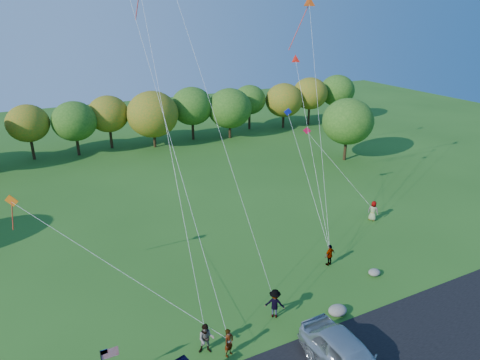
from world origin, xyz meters
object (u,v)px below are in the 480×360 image
object	(u,v)px
flyer_d	(330,255)
flyer_e	(373,211)
minivan_silver	(348,359)
flyer_b	(206,339)
flyer_a	(229,343)
flyer_c	(275,303)

from	to	relation	value
flyer_d	flyer_e	size ratio (longest dim) A/B	0.92
minivan_silver	flyer_e	size ratio (longest dim) A/B	3.32
flyer_b	flyer_a	bearing A→B (deg)	-13.03
flyer_a	flyer_e	distance (m)	19.68
flyer_b	flyer_d	world-z (taller)	flyer_b
flyer_c	minivan_silver	bearing A→B (deg)	137.03
minivan_silver	flyer_b	world-z (taller)	minivan_silver
flyer_c	flyer_b	bearing A→B (deg)	47.55
flyer_c	flyer_a	bearing A→B (deg)	60.22
flyer_d	flyer_e	bearing A→B (deg)	-164.46
flyer_d	flyer_a	bearing A→B (deg)	12.62
flyer_b	flyer_c	bearing A→B (deg)	34.02
minivan_silver	flyer_e	distance (m)	18.01
flyer_b	flyer_c	xyz separation A→B (m)	(4.69, 0.84, 0.03)
minivan_silver	flyer_a	distance (m)	6.02
flyer_c	flyer_d	world-z (taller)	flyer_c
flyer_b	flyer_e	distance (m)	20.26
minivan_silver	flyer_c	bearing A→B (deg)	98.44
flyer_c	flyer_e	distance (m)	15.65
flyer_a	flyer_b	size ratio (longest dim) A/B	0.93
flyer_e	flyer_a	bearing A→B (deg)	86.59
flyer_e	flyer_c	bearing A→B (deg)	87.33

